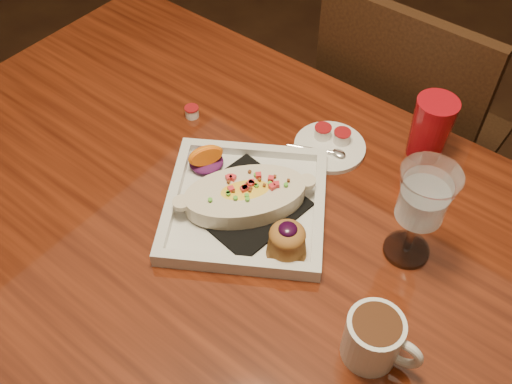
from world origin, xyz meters
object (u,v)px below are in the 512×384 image
Objects in this scene: plate at (249,204)px; goblet at (423,200)px; table at (251,264)px; red_tumbler at (431,129)px; coffee_mug at (375,338)px; chair_far at (401,136)px; saucer at (329,144)px.

goblet is (0.26, 0.10, 0.11)m from plate.
table is at bearing -79.55° from plate.
plate reaches higher than table.
red_tumbler is (0.14, 0.36, 0.16)m from table.
table is 0.32m from coffee_mug.
chair_far is 0.80m from coffee_mug.
table is at bearing 90.00° from chair_far.
red_tumbler is at bearing 118.09° from chair_far.
chair_far is 7.14× the size of red_tumbler.
saucer is (0.02, 0.23, -0.02)m from plate.
table is 0.35m from goblet.
coffee_mug is (0.31, -0.09, 0.02)m from plate.
coffee_mug is 0.44m from red_tumbler.
plate is at bearing 132.32° from table.
chair_far reaches higher than plate.
red_tumbler is (-0.13, 0.42, 0.02)m from coffee_mug.
chair_far is 4.83× the size of goblet.
chair_far is 7.94× the size of coffee_mug.
red_tumbler is (-0.09, 0.23, -0.07)m from goblet.
coffee_mug is 0.43m from saucer.
plate is at bearing -117.83° from red_tumbler.
goblet is at bearing 114.85° from chair_far.
table is 0.28m from saucer.
goblet is at bearing -10.64° from plate.
table is 10.70× the size of saucer.
goblet is (-0.05, 0.20, 0.09)m from coffee_mug.
saucer is at bearing -146.19° from red_tumbler.
plate is (-0.03, 0.03, 0.12)m from table.
saucer is (-0.29, 0.32, -0.04)m from coffee_mug.
plate is 0.32m from coffee_mug.
red_tumbler is at bearing 98.95° from coffee_mug.
plate is at bearing 154.31° from coffee_mug.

